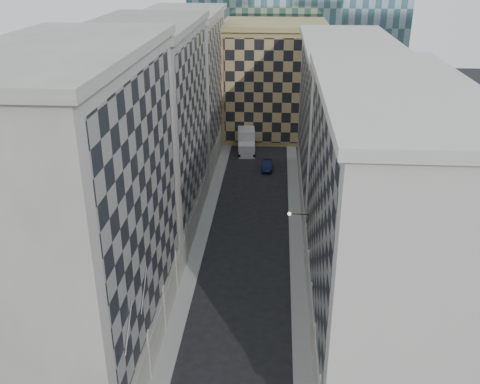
% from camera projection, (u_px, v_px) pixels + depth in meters
% --- Properties ---
extents(sidewalk_west, '(1.50, 100.00, 0.15)m').
position_uv_depth(sidewalk_west, '(201.00, 236.00, 59.33)').
color(sidewalk_west, gray).
rests_on(sidewalk_west, ground).
extents(sidewalk_east, '(1.50, 100.00, 0.15)m').
position_uv_depth(sidewalk_east, '(296.00, 240.00, 58.65)').
color(sidewalk_east, gray).
rests_on(sidewalk_east, ground).
extents(bldg_left_a, '(10.80, 22.80, 23.70)m').
position_uv_depth(bldg_left_a, '(80.00, 218.00, 37.59)').
color(bldg_left_a, gray).
rests_on(bldg_left_a, ground).
extents(bldg_left_b, '(10.80, 22.80, 22.70)m').
position_uv_depth(bldg_left_b, '(150.00, 130.00, 57.83)').
color(bldg_left_b, gray).
rests_on(bldg_left_b, ground).
extents(bldg_left_c, '(10.80, 22.80, 21.70)m').
position_uv_depth(bldg_left_c, '(184.00, 88.00, 78.06)').
color(bldg_left_c, gray).
rests_on(bldg_left_c, ground).
extents(bldg_right_a, '(10.80, 26.80, 20.70)m').
position_uv_depth(bldg_right_a, '(381.00, 221.00, 40.45)').
color(bldg_right_a, beige).
rests_on(bldg_right_a, ground).
extents(bldg_right_b, '(10.80, 28.80, 19.70)m').
position_uv_depth(bldg_right_b, '(343.00, 123.00, 65.22)').
color(bldg_right_b, beige).
rests_on(bldg_right_b, ground).
extents(tan_block, '(16.80, 14.80, 18.80)m').
position_uv_depth(tan_block, '(273.00, 80.00, 89.54)').
color(tan_block, tan).
rests_on(tan_block, ground).
extents(flagpoles_left, '(0.10, 6.33, 2.33)m').
position_uv_depth(flagpoles_left, '(137.00, 308.00, 34.28)').
color(flagpoles_left, gray).
rests_on(flagpoles_left, ground).
extents(bracket_lamp, '(1.98, 0.36, 0.36)m').
position_uv_depth(bracket_lamp, '(291.00, 214.00, 50.74)').
color(bracket_lamp, black).
rests_on(bracket_lamp, ground).
extents(box_truck, '(3.12, 6.63, 3.54)m').
position_uv_depth(box_truck, '(246.00, 142.00, 84.46)').
color(box_truck, silver).
rests_on(box_truck, ground).
extents(dark_car, '(1.51, 4.21, 1.38)m').
position_uv_depth(dark_car, '(267.00, 165.00, 77.61)').
color(dark_car, black).
rests_on(dark_car, ground).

